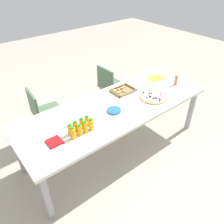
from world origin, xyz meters
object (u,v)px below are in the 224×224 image
Objects in this scene: juice_bottle_0 at (73,133)px; paper_folder at (156,78)px; chair_far_right at (110,85)px; snack_tray at (122,91)px; fruit_pizza at (153,97)px; juice_bottle_7 at (87,121)px; juice_bottle_5 at (75,127)px; juice_bottle_2 at (85,127)px; cardboard_tube at (176,80)px; juice_bottle_6 at (82,124)px; juice_bottle_1 at (80,130)px; party_table at (115,110)px; juice_bottle_4 at (70,130)px; napkin_stack at (54,142)px; chair_far_left at (43,111)px; juice_bottle_3 at (91,124)px; plate_stack at (114,110)px.

paper_folder is (1.76, 0.41, -0.07)m from juice_bottle_0.
snack_tray is (-0.27, -0.61, 0.24)m from chair_far_right.
juice_bottle_7 is at bearing 177.28° from fruit_pizza.
juice_bottle_5 is 1.04m from snack_tray.
cardboard_tube is (1.66, 0.08, 0.01)m from juice_bottle_2.
juice_bottle_2 is 0.07m from juice_bottle_6.
juice_bottle_7 is at bearing 2.14° from juice_bottle_5.
juice_bottle_6 is (-1.17, -0.95, 0.30)m from chair_far_right.
juice_bottle_1 is at bearing -82.53° from juice_bottle_5.
juice_bottle_4 is at bearing -170.80° from party_table.
juice_bottle_6 reaches higher than juice_bottle_7.
juice_bottle_4 reaches higher than napkin_stack.
chair_far_right is 5.48× the size of cardboard_tube.
juice_bottle_6 reaches higher than party_table.
juice_bottle_1 is 0.07m from juice_bottle_5.
napkin_stack is at bearing -172.17° from party_table.
juice_bottle_1 is 0.10m from juice_bottle_6.
party_table is 1.07m from chair_far_left.
juice_bottle_4 is 1.81m from cardboard_tube.
chair_far_left is at bearing 94.99° from juice_bottle_6.
juice_bottle_5 is 1.20m from fruit_pizza.
fruit_pizza reaches higher than napkin_stack.
fruit_pizza is at bearing -141.78° from paper_folder.
snack_tray is at bearing 27.21° from juice_bottle_3.
chair_far_right is at bearing 36.07° from juice_bottle_4.
juice_bottle_5 reaches higher than juice_bottle_7.
fruit_pizza is (1.20, -0.99, 0.24)m from chair_far_left.
juice_bottle_3 is at bearing -177.13° from cardboard_tube.
party_table is at bearing -168.00° from paper_folder.
chair_far_right is at bearing 41.01° from juice_bottle_7.
plate_stack is at bearing 10.02° from juice_bottle_0.
juice_bottle_4 reaches higher than paper_folder.
chair_far_left reaches higher than paper_folder.
fruit_pizza is at bearing -175.02° from cardboard_tube.
chair_far_left is 0.99m from juice_bottle_5.
juice_bottle_3 is at bearing -18.49° from juice_bottle_4.
juice_bottle_0 and juice_bottle_3 have the same top height.
juice_bottle_7 is at bearing -157.52° from snack_tray.
juice_bottle_3 is 1.58m from paper_folder.
juice_bottle_0 is 0.66m from plate_stack.
juice_bottle_7 is at bearing -52.38° from chair_far_right.
party_table is 17.63× the size of juice_bottle_2.
juice_bottle_7 reaches higher than juice_bottle_4.
chair_far_left is 6.13× the size of juice_bottle_1.
party_table is 0.60m from juice_bottle_6.
chair_far_left is 5.66× the size of juice_bottle_2.
juice_bottle_1 is 1.72m from paper_folder.
napkin_stack is (-0.27, -0.95, 0.24)m from chair_far_left.
napkin_stack is (-0.42, 0.07, -0.06)m from juice_bottle_3.
juice_bottle_2 is 0.11m from juice_bottle_5.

